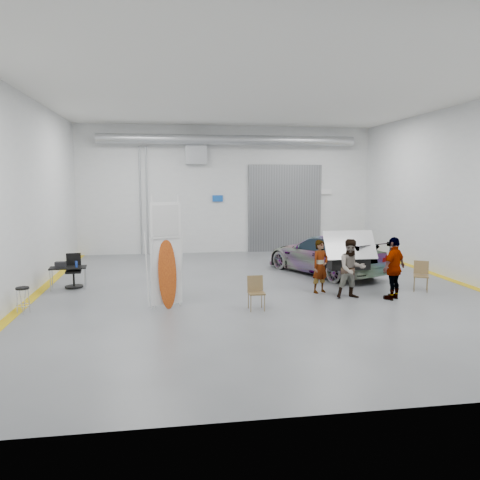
{
  "coord_description": "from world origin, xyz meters",
  "views": [
    {
      "loc": [
        -2.85,
        -14.26,
        3.44
      ],
      "look_at": [
        -0.52,
        0.79,
        1.5
      ],
      "focal_mm": 35.0,
      "sensor_mm": 36.0,
      "label": 1
    }
  ],
  "objects": [
    {
      "name": "ground",
      "position": [
        0.0,
        0.0,
        0.0
      ],
      "size": [
        16.0,
        16.0,
        0.0
      ],
      "primitive_type": "plane",
      "color": "slate",
      "rests_on": "ground"
    },
    {
      "name": "room_shell",
      "position": [
        0.24,
        2.22,
        4.08
      ],
      "size": [
        14.02,
        16.18,
        6.01
      ],
      "color": "silver",
      "rests_on": "ground"
    },
    {
      "name": "sedan_car",
      "position": [
        2.87,
        2.21,
        0.72
      ],
      "size": [
        3.89,
        5.36,
        1.44
      ],
      "primitive_type": "imported",
      "rotation": [
        0.0,
        0.0,
        3.57
      ],
      "color": "white",
      "rests_on": "ground"
    },
    {
      "name": "person_a",
      "position": [
        1.75,
        -0.66,
        0.82
      ],
      "size": [
        0.71,
        0.61,
        1.64
      ],
      "primitive_type": "imported",
      "rotation": [
        0.0,
        0.0,
        0.44
      ],
      "color": "#90684E",
      "rests_on": "ground"
    },
    {
      "name": "person_b",
      "position": [
        2.43,
        -1.47,
        0.88
      ],
      "size": [
        0.86,
        0.66,
        1.75
      ],
      "primitive_type": "imported",
      "rotation": [
        0.0,
        0.0,
        0.0
      ],
      "color": "slate",
      "rests_on": "ground"
    },
    {
      "name": "person_c",
      "position": [
        3.59,
        -1.78,
        0.92
      ],
      "size": [
        1.13,
        0.96,
        1.84
      ],
      "primitive_type": "imported",
      "rotation": [
        0.0,
        0.0,
        3.74
      ],
      "color": "#A56E37",
      "rests_on": "ground"
    },
    {
      "name": "surfboard_display",
      "position": [
        -2.99,
        -1.78,
        1.24
      ],
      "size": [
        0.83,
        0.43,
        3.05
      ],
      "rotation": [
        0.0,
        0.0,
        0.32
      ],
      "color": "white",
      "rests_on": "ground"
    },
    {
      "name": "folding_chair_near",
      "position": [
        -0.56,
        -2.28,
        0.28
      ],
      "size": [
        0.43,
        0.45,
        0.9
      ],
      "rotation": [
        0.0,
        0.0,
        0.01
      ],
      "color": "brown",
      "rests_on": "ground"
    },
    {
      "name": "folding_chair_far",
      "position": [
        4.93,
        -0.95,
        0.29
      ],
      "size": [
        0.59,
        0.64,
        0.93
      ],
      "rotation": [
        0.0,
        0.0,
        -0.49
      ],
      "color": "brown",
      "rests_on": "ground"
    },
    {
      "name": "shop_stool",
      "position": [
        -6.62,
        -1.68,
        0.34
      ],
      "size": [
        0.35,
        0.35,
        0.69
      ],
      "rotation": [
        0.0,
        0.0,
        0.34
      ],
      "color": "black",
      "rests_on": "ground"
    },
    {
      "name": "work_table",
      "position": [
        -6.09,
        1.06,
        0.7
      ],
      "size": [
        1.17,
        0.67,
        0.91
      ],
      "rotation": [
        0.0,
        0.0,
        0.1
      ],
      "color": "#989BA0",
      "rests_on": "ground"
    },
    {
      "name": "office_chair",
      "position": [
        -5.9,
        1.25,
        0.47
      ],
      "size": [
        0.57,
        0.57,
        1.08
      ],
      "rotation": [
        0.0,
        0.0,
        0.1
      ],
      "color": "black",
      "rests_on": "ground"
    },
    {
      "name": "trunk_lid",
      "position": [
        2.87,
        -0.03,
        1.46
      ],
      "size": [
        1.68,
        1.02,
        0.04
      ],
      "primitive_type": "cube",
      "color": "silver",
      "rests_on": "sedan_car"
    }
  ]
}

